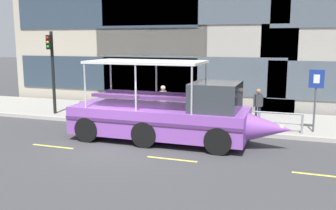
{
  "coord_description": "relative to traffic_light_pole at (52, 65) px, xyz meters",
  "views": [
    {
      "loc": [
        6.23,
        -12.59,
        4.01
      ],
      "look_at": [
        1.2,
        2.15,
        1.3
      ],
      "focal_mm": 39.93,
      "sensor_mm": 36.0,
      "label": 1
    }
  ],
  "objects": [
    {
      "name": "pedestrian_mid_right",
      "position": [
        5.98,
        0.36,
        -1.57
      ],
      "size": [
        0.27,
        0.47,
        1.69
      ],
      "color": "#47423D",
      "rests_on": "sidewalk"
    },
    {
      "name": "ground_plane",
      "position": [
        5.71,
        -3.79,
        -2.76
      ],
      "size": [
        120.0,
        120.0,
        0.0
      ],
      "primitive_type": "plane",
      "color": "#3D3D3F"
    },
    {
      "name": "traffic_light_pole",
      "position": [
        0.0,
        0.0,
        0.0
      ],
      "size": [
        0.24,
        0.46,
        4.28
      ],
      "color": "black",
      "rests_on": "sidewalk"
    },
    {
      "name": "duck_tour_boat",
      "position": [
        7.36,
        -2.58,
        -1.71
      ],
      "size": [
        8.8,
        2.56,
        3.21
      ],
      "color": "purple",
      "rests_on": "ground_plane"
    },
    {
      "name": "lane_centreline",
      "position": [
        5.71,
        -4.75,
        -2.76
      ],
      "size": [
        25.8,
        0.12,
        0.01
      ],
      "color": "#DBD64C",
      "rests_on": "ground_plane"
    },
    {
      "name": "parking_sign",
      "position": [
        12.79,
        0.15,
        -0.79
      ],
      "size": [
        0.6,
        0.12,
        2.64
      ],
      "color": "#4C4F54",
      "rests_on": "sidewalk"
    },
    {
      "name": "curb_guardrail",
      "position": [
        7.07,
        -0.34,
        -2.02
      ],
      "size": [
        10.61,
        0.09,
        0.85
      ],
      "color": "gray",
      "rests_on": "sidewalk"
    },
    {
      "name": "pedestrian_mid_left",
      "position": [
        7.92,
        0.93,
        -1.53
      ],
      "size": [
        0.46,
        0.32,
        1.74
      ],
      "color": "black",
      "rests_on": "sidewalk"
    },
    {
      "name": "sidewalk",
      "position": [
        5.71,
        1.81,
        -2.67
      ],
      "size": [
        32.0,
        4.8,
        0.18
      ],
      "primitive_type": "cube",
      "color": "#99968E",
      "rests_on": "ground_plane"
    },
    {
      "name": "curb_edge",
      "position": [
        5.71,
        -0.68,
        -2.67
      ],
      "size": [
        32.0,
        0.18,
        0.18
      ],
      "primitive_type": "cube",
      "color": "#B2ADA3",
      "rests_on": "ground_plane"
    },
    {
      "name": "pedestrian_near_bow",
      "position": [
        10.4,
        0.91,
        -1.59
      ],
      "size": [
        0.41,
        0.32,
        1.65
      ],
      "color": "#1E2338",
      "rests_on": "sidewalk"
    }
  ]
}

